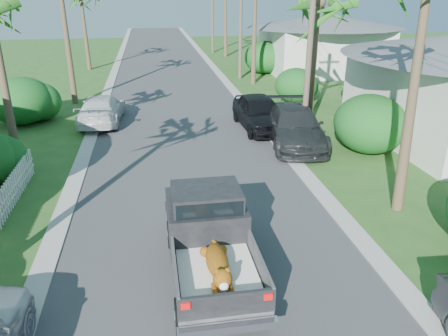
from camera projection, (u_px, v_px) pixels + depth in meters
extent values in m
cube|color=#38383A|center=(170.00, 89.00, 30.63)|extent=(8.00, 100.00, 0.02)
cube|color=#A5A39E|center=(107.00, 91.00, 29.96)|extent=(0.60, 100.00, 0.06)
cube|color=#A5A39E|center=(230.00, 87.00, 31.28)|extent=(0.60, 100.00, 0.06)
cylinder|color=black|center=(182.00, 316.00, 8.98)|extent=(0.28, 0.76, 0.76)
cylinder|color=black|center=(262.00, 307.00, 9.24)|extent=(0.28, 0.76, 0.76)
cylinder|color=black|center=(173.00, 234.00, 11.94)|extent=(0.28, 0.76, 0.76)
cylinder|color=black|center=(234.00, 229.00, 12.20)|extent=(0.28, 0.76, 0.76)
cube|color=slate|center=(218.00, 282.00, 9.61)|extent=(1.90, 2.40, 0.24)
cube|color=slate|center=(175.00, 272.00, 9.33)|extent=(0.06, 2.40, 0.55)
cube|color=slate|center=(259.00, 264.00, 9.61)|extent=(0.06, 2.40, 0.55)
cube|color=black|center=(227.00, 305.00, 8.41)|extent=(1.92, 0.08, 0.52)
cube|color=silver|center=(228.00, 328.00, 8.43)|extent=(1.98, 0.18, 0.18)
cube|color=red|center=(186.00, 306.00, 8.19)|extent=(0.18, 0.05, 0.14)
cube|color=red|center=(268.00, 297.00, 8.44)|extent=(0.18, 0.05, 0.14)
cube|color=black|center=(207.00, 224.00, 11.13)|extent=(1.94, 1.65, 1.10)
cube|color=black|center=(206.00, 198.00, 10.85)|extent=(1.70, 1.35, 0.55)
cube|color=black|center=(210.00, 212.00, 10.25)|extent=(1.60, 0.05, 0.45)
cube|color=black|center=(201.00, 207.00, 12.33)|extent=(1.94, 1.20, 0.80)
cube|color=white|center=(218.00, 275.00, 9.54)|extent=(1.70, 2.10, 0.16)
ellipsoid|color=orange|center=(217.00, 261.00, 9.51)|extent=(0.48, 1.25, 0.43)
sphere|color=orange|center=(223.00, 279.00, 8.80)|extent=(0.40, 0.40, 0.40)
ellipsoid|color=white|center=(217.00, 265.00, 9.55)|extent=(0.32, 0.86, 0.18)
imported|color=#27292B|center=(295.00, 126.00, 19.73)|extent=(3.06, 5.92, 1.64)
imported|color=black|center=(259.00, 113.00, 21.81)|extent=(2.18, 5.01, 1.68)
imported|color=silver|center=(102.00, 109.00, 22.83)|extent=(2.34, 5.11, 1.45)
cone|color=brown|center=(5.00, 88.00, 16.56)|extent=(0.36, 0.61, 6.21)
cone|color=brown|center=(66.00, 36.00, 25.45)|extent=(0.36, 0.36, 8.00)
cone|color=brown|center=(85.00, 31.00, 36.59)|extent=(0.36, 0.75, 6.51)
cone|color=brown|center=(413.00, 93.00, 12.85)|extent=(0.36, 0.73, 7.51)
cone|color=brown|center=(313.00, 67.00, 21.38)|extent=(0.36, 0.54, 6.01)
cone|color=brown|center=(255.00, 26.00, 30.92)|extent=(0.36, 0.36, 8.20)
cone|color=brown|center=(225.00, 22.00, 43.98)|extent=(0.36, 0.63, 6.81)
ellipsoid|color=#134416|center=(21.00, 101.00, 22.57)|extent=(3.20, 3.52, 2.40)
ellipsoid|color=#134416|center=(370.00, 124.00, 18.59)|extent=(3.00, 3.30, 2.50)
ellipsoid|color=#134416|center=(296.00, 85.00, 26.82)|extent=(2.60, 2.86, 2.10)
ellipsoid|color=#134416|center=(264.00, 57.00, 35.91)|extent=(3.20, 3.52, 2.60)
cube|color=silver|center=(322.00, 50.00, 36.48)|extent=(9.00, 8.00, 3.60)
cone|color=#595B60|center=(324.00, 21.00, 35.60)|extent=(6.48, 6.48, 1.00)
cylinder|color=brown|center=(310.00, 41.00, 18.83)|extent=(0.26, 0.26, 9.00)
cylinder|color=brown|center=(241.00, 18.00, 32.49)|extent=(0.26, 0.26, 9.00)
cylinder|color=brown|center=(212.00, 9.00, 46.15)|extent=(0.26, 0.26, 9.00)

